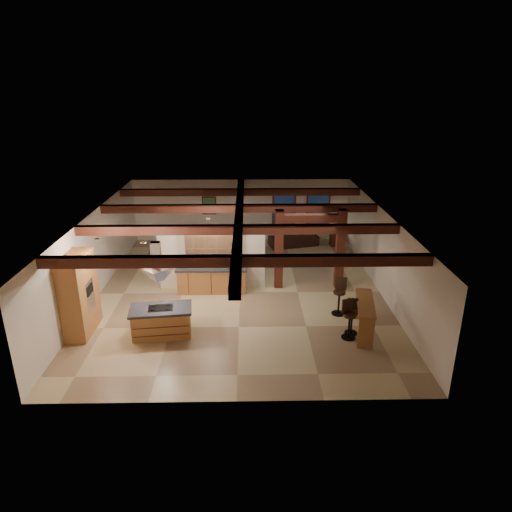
{
  "coord_description": "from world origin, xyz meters",
  "views": [
    {
      "loc": [
        0.29,
        -14.81,
        6.94
      ],
      "look_at": [
        0.58,
        0.5,
        1.21
      ],
      "focal_mm": 32.0,
      "sensor_mm": 36.0,
      "label": 1
    }
  ],
  "objects": [
    {
      "name": "back_windows",
      "position": [
        2.8,
        5.93,
        1.5
      ],
      "size": [
        2.7,
        0.07,
        1.7
      ],
      "color": "#36160D",
      "rests_on": "room_walls"
    },
    {
      "name": "bar_counter",
      "position": [
        3.72,
        -2.88,
        0.68
      ],
      "size": [
        0.81,
        1.99,
        1.01
      ],
      "color": "#915B2E",
      "rests_on": "ground"
    },
    {
      "name": "dining_table",
      "position": [
        -0.02,
        2.23,
        0.32
      ],
      "size": [
        2.03,
        1.49,
        0.64
      ],
      "primitive_type": "imported",
      "rotation": [
        0.0,
        0.0,
        -0.29
      ],
      "color": "#39160E",
      "rests_on": "ground"
    },
    {
      "name": "dining_chairs",
      "position": [
        -0.02,
        2.23,
        0.57
      ],
      "size": [
        1.9,
        1.9,
        1.11
      ],
      "color": "#36160D",
      "rests_on": "ground"
    },
    {
      "name": "microwave",
      "position": [
        -0.44,
        0.11,
        1.07
      ],
      "size": [
        0.53,
        0.41,
        0.26
      ],
      "primitive_type": "imported",
      "rotation": [
        0.0,
        0.0,
        2.93
      ],
      "color": "silver",
      "rests_on": "back_counter"
    },
    {
      "name": "ceiling_beams",
      "position": [
        0.0,
        0.0,
        2.76
      ],
      "size": [
        10.0,
        12.0,
        0.28
      ],
      "color": "#36160D",
      "rests_on": "room_walls"
    },
    {
      "name": "room_walls",
      "position": [
        0.0,
        0.0,
        1.78
      ],
      "size": [
        12.0,
        12.0,
        12.0
      ],
      "color": "beige",
      "rests_on": "ground"
    },
    {
      "name": "recessed_cans",
      "position": [
        -2.53,
        -1.93,
        2.87
      ],
      "size": [
        3.16,
        2.46,
        0.03
      ],
      "color": "silver",
      "rests_on": "room_walls"
    },
    {
      "name": "side_table",
      "position": [
        4.35,
        5.07,
        0.31
      ],
      "size": [
        0.53,
        0.53,
        0.61
      ],
      "primitive_type": "cube",
      "rotation": [
        0.0,
        0.0,
        0.07
      ],
      "color": "#36160D",
      "rests_on": "ground"
    },
    {
      "name": "ground",
      "position": [
        0.0,
        0.0,
        0.0
      ],
      "size": [
        12.0,
        12.0,
        0.0
      ],
      "primitive_type": "plane",
      "color": "#C5B383",
      "rests_on": "ground"
    },
    {
      "name": "partition_wall",
      "position": [
        -1.0,
        0.5,
        1.1
      ],
      "size": [
        3.8,
        0.18,
        2.2
      ],
      "primitive_type": "cube",
      "color": "beige",
      "rests_on": "ground"
    },
    {
      "name": "timber_posts",
      "position": [
        2.5,
        0.5,
        1.76
      ],
      "size": [
        2.5,
        0.3,
        2.9
      ],
      "color": "#36160D",
      "rests_on": "ground"
    },
    {
      "name": "bar_stool_b",
      "position": [
        3.2,
        -3.15,
        0.6
      ],
      "size": [
        0.44,
        0.45,
        1.18
      ],
      "color": "black",
      "rests_on": "ground"
    },
    {
      "name": "framed_art",
      "position": [
        -1.5,
        5.94,
        1.7
      ],
      "size": [
        0.65,
        0.05,
        0.85
      ],
      "color": "#36160D",
      "rests_on": "room_walls"
    },
    {
      "name": "back_counter",
      "position": [
        -1.0,
        0.11,
        0.48
      ],
      "size": [
        2.5,
        0.66,
        0.94
      ],
      "color": "#915B2E",
      "rests_on": "ground"
    },
    {
      "name": "table_lamp",
      "position": [
        4.35,
        5.07,
        0.82
      ],
      "size": [
        0.26,
        0.26,
        0.3
      ],
      "color": "black",
      "rests_on": "side_table"
    },
    {
      "name": "sofa",
      "position": [
        2.4,
        5.08,
        0.32
      ],
      "size": [
        2.37,
        1.38,
        0.65
      ],
      "primitive_type": "imported",
      "rotation": [
        0.0,
        0.0,
        3.38
      ],
      "color": "black",
      "rests_on": "ground"
    },
    {
      "name": "bar_stool_c",
      "position": [
        3.22,
        -1.66,
        0.62
      ],
      "size": [
        0.46,
        0.47,
        1.23
      ],
      "color": "black",
      "rests_on": "ground"
    },
    {
      "name": "upper_display_cabinet",
      "position": [
        -1.0,
        0.31,
        1.85
      ],
      "size": [
        1.8,
        0.36,
        0.95
      ],
      "color": "#915B2E",
      "rests_on": "partition_wall"
    },
    {
      "name": "bar_stool_a",
      "position": [
        3.36,
        -2.88,
        0.55
      ],
      "size": [
        0.38,
        0.39,
        1.08
      ],
      "color": "black",
      "rests_on": "ground"
    },
    {
      "name": "pantry_cabinet",
      "position": [
        -4.67,
        -2.6,
        1.2
      ],
      "size": [
        0.67,
        1.6,
        2.4
      ],
      "color": "#915B2E",
      "rests_on": "ground"
    },
    {
      "name": "range_hood",
      "position": [
        -2.26,
        -2.88,
        1.78
      ],
      "size": [
        1.1,
        1.1,
        1.4
      ],
      "color": "silver",
      "rests_on": "room_walls"
    },
    {
      "name": "kitchen_island",
      "position": [
        -2.26,
        -2.88,
        0.45
      ],
      "size": [
        1.88,
        1.15,
        0.89
      ],
      "color": "#915B2E",
      "rests_on": "ground"
    }
  ]
}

